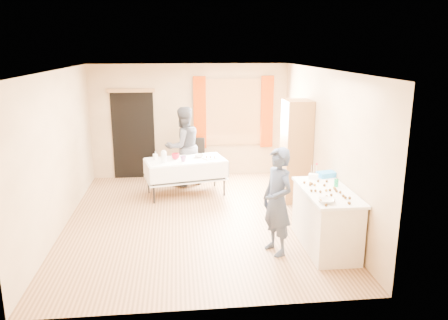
{
  "coord_description": "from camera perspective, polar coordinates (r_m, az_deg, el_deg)",
  "views": [
    {
      "loc": [
        -0.29,
        -7.23,
        2.97
      ],
      "look_at": [
        0.49,
        0.0,
        1.07
      ],
      "focal_mm": 35.0,
      "sensor_mm": 36.0,
      "label": 1
    }
  ],
  "objects": [
    {
      "name": "cabinet",
      "position": [
        8.61,
        9.38,
        1.14
      ],
      "size": [
        0.5,
        0.6,
        1.99
      ],
      "primitive_type": "cube",
      "color": "brown",
      "rests_on": "floor"
    },
    {
      "name": "doorway",
      "position": [
        10.21,
        -11.73,
        3.18
      ],
      "size": [
        0.95,
        0.04,
        2.0
      ],
      "primitive_type": "cube",
      "color": "black",
      "rests_on": "floor"
    },
    {
      "name": "window_pane",
      "position": [
        10.13,
        1.24,
        6.26
      ],
      "size": [
        1.2,
        0.02,
        1.4
      ],
      "primitive_type": "cube",
      "color": "white",
      "rests_on": "wall_back"
    },
    {
      "name": "curtain_left",
      "position": [
        10.02,
        -3.19,
        6.16
      ],
      "size": [
        0.28,
        0.06,
        1.65
      ],
      "primitive_type": "cube",
      "color": "#AF3100",
      "rests_on": "wall_back"
    },
    {
      "name": "wall_front",
      "position": [
        4.78,
        -2.29,
        -5.83
      ],
      "size": [
        4.5,
        0.02,
        2.6
      ],
      "primitive_type": "cube",
      "color": "tan",
      "rests_on": "floor"
    },
    {
      "name": "woman",
      "position": [
        9.5,
        -5.34,
        1.76
      ],
      "size": [
        1.39,
        1.36,
        1.73
      ],
      "primitive_type": "imported",
      "rotation": [
        0.0,
        0.0,
        3.63
      ],
      "color": "black",
      "rests_on": "floor"
    },
    {
      "name": "wall_right",
      "position": [
        7.85,
        12.97,
        1.95
      ],
      "size": [
        0.02,
        5.5,
        2.6
      ],
      "primitive_type": "cube",
      "color": "tan",
      "rests_on": "floor"
    },
    {
      "name": "cup_red",
      "position": [
        8.9,
        -6.36,
        0.49
      ],
      "size": [
        0.26,
        0.26,
        0.12
      ],
      "primitive_type": "imported",
      "rotation": [
        0.0,
        0.0,
        0.38
      ],
      "color": "#B50B1D",
      "rests_on": "party_table"
    },
    {
      "name": "girl",
      "position": [
        6.38,
        6.98,
        -5.4
      ],
      "size": [
        0.85,
        0.79,
        1.59
      ],
      "primitive_type": "imported",
      "rotation": [
        0.0,
        0.0,
        -1.18
      ],
      "color": "#273149",
      "rests_on": "floor"
    },
    {
      "name": "window_frame",
      "position": [
        10.14,
        1.23,
        6.28
      ],
      "size": [
        1.32,
        0.06,
        1.52
      ],
      "primitive_type": "cube",
      "color": "olive",
      "rests_on": "wall_back"
    },
    {
      "name": "pitcher",
      "position": [
        8.66,
        -7.86,
        0.38
      ],
      "size": [
        0.12,
        0.12,
        0.22
      ],
      "primitive_type": "cylinder",
      "rotation": [
        0.0,
        0.0,
        0.13
      ],
      "color": "silver",
      "rests_on": "party_table"
    },
    {
      "name": "soda_can",
      "position": [
        6.82,
        14.45,
        -2.91
      ],
      "size": [
        0.08,
        0.08,
        0.12
      ],
      "primitive_type": "cylinder",
      "rotation": [
        0.0,
        0.0,
        -0.29
      ],
      "color": "#169856",
      "rests_on": "counter"
    },
    {
      "name": "bottle",
      "position": [
        8.94,
        -8.94,
        0.6
      ],
      "size": [
        0.14,
        0.14,
        0.17
      ],
      "primitive_type": "imported",
      "rotation": [
        0.0,
        0.0,
        0.55
      ],
      "color": "white",
      "rests_on": "party_table"
    },
    {
      "name": "cake_balls",
      "position": [
        6.52,
        13.31,
        -4.03
      ],
      "size": [
        0.48,
        1.09,
        0.04
      ],
      "color": "#3F2314",
      "rests_on": "counter"
    },
    {
      "name": "blue_basket",
      "position": [
        7.31,
        13.25,
        -1.83
      ],
      "size": [
        0.34,
        0.27,
        0.08
      ],
      "primitive_type": "cube",
      "rotation": [
        0.0,
        0.0,
        0.26
      ],
      "color": "#2589DF",
      "rests_on": "counter"
    },
    {
      "name": "mixing_bowl",
      "position": [
        6.12,
        13.18,
        -5.21
      ],
      "size": [
        0.3,
        0.3,
        0.05
      ],
      "primitive_type": "imported",
      "rotation": [
        0.0,
        0.0,
        -0.21
      ],
      "color": "white",
      "rests_on": "counter"
    },
    {
      "name": "ceiling",
      "position": [
        7.25,
        -3.93,
        11.73
      ],
      "size": [
        4.5,
        5.5,
        0.02
      ],
      "primitive_type": "cube",
      "color": "white",
      "rests_on": "floor"
    },
    {
      "name": "wall_left",
      "position": [
        7.68,
        -20.86,
        1.08
      ],
      "size": [
        0.02,
        5.5,
        2.6
      ],
      "primitive_type": "cube",
      "color": "tan",
      "rests_on": "floor"
    },
    {
      "name": "party_table",
      "position": [
        8.97,
        -5.02,
        -1.79
      ],
      "size": [
        1.74,
        1.14,
        0.75
      ],
      "rotation": [
        0.0,
        0.0,
        0.21
      ],
      "color": "black",
      "rests_on": "floor"
    },
    {
      "name": "curtain_right",
      "position": [
        10.22,
        5.63,
        6.28
      ],
      "size": [
        0.28,
        0.06,
        1.65
      ],
      "primitive_type": "cube",
      "color": "#AF3100",
      "rests_on": "wall_back"
    },
    {
      "name": "chair",
      "position": [
        10.07,
        -3.77,
        -0.91
      ],
      "size": [
        0.47,
        0.47,
        0.94
      ],
      "rotation": [
        0.0,
        0.0,
        -0.26
      ],
      "color": "black",
      "rests_on": "floor"
    },
    {
      "name": "counter",
      "position": [
        6.8,
        13.13,
        -7.51
      ],
      "size": [
        0.7,
        1.47,
        0.91
      ],
      "color": "beige",
      "rests_on": "floor"
    },
    {
      "name": "cup_rainbow",
      "position": [
        8.71,
        -5.34,
        0.16
      ],
      "size": [
        0.2,
        0.2,
        0.11
      ],
      "primitive_type": "imported",
      "rotation": [
        0.0,
        0.0,
        0.36
      ],
      "color": "red",
      "rests_on": "party_table"
    },
    {
      "name": "small_bowl",
      "position": [
        9.04,
        -3.27,
        0.56
      ],
      "size": [
        0.25,
        0.25,
        0.06
      ],
      "primitive_type": "imported",
      "rotation": [
        0.0,
        0.0,
        0.16
      ],
      "color": "white",
      "rests_on": "party_table"
    },
    {
      "name": "wall_back",
      "position": [
        10.14,
        -4.45,
        5.09
      ],
      "size": [
        4.5,
        0.02,
        2.6
      ],
      "primitive_type": "cube",
      "color": "tan",
      "rests_on": "floor"
    },
    {
      "name": "foam_block",
      "position": [
        7.14,
        11.6,
        -2.12
      ],
      "size": [
        0.18,
        0.15,
        0.08
      ],
      "primitive_type": "cube",
      "rotation": [
        0.0,
        0.0,
        -0.4
      ],
      "color": "white",
      "rests_on": "counter"
    },
    {
      "name": "door_lintel",
      "position": [
        10.03,
        -12.05,
        8.86
      ],
      "size": [
        1.05,
        0.06,
        0.08
      ],
      "primitive_type": "cube",
      "color": "olive",
      "rests_on": "wall_back"
    },
    {
      "name": "floor",
      "position": [
        7.83,
        -3.6,
        -7.79
      ],
      "size": [
        4.5,
        5.5,
        0.02
      ],
      "primitive_type": "cube",
      "color": "#9E7047",
      "rests_on": "ground"
    },
    {
      "name": "pastry_tray",
      "position": [
        8.92,
        -1.79,
        0.26
      ],
      "size": [
        0.34,
        0.31,
        0.02
      ],
      "primitive_type": "cube",
      "rotation": [
        0.0,
        0.0,
        0.52
      ],
      "color": "white",
      "rests_on": "party_table"
    }
  ]
}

